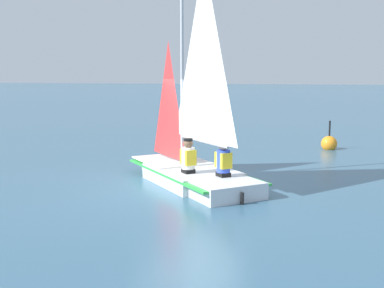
{
  "coord_description": "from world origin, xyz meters",
  "views": [
    {
      "loc": [
        -3.4,
        10.92,
        2.6
      ],
      "look_at": [
        0.0,
        0.0,
        0.96
      ],
      "focal_mm": 45.0,
      "sensor_mm": 36.0,
      "label": 1
    }
  ],
  "objects": [
    {
      "name": "sailor_crew",
      "position": [
        -0.94,
        0.67,
        0.62
      ],
      "size": [
        0.42,
        0.42,
        1.16
      ],
      "rotation": [
        0.0,
        0.0,
        5.49
      ],
      "color": "black",
      "rests_on": "ground_plane"
    },
    {
      "name": "sailor_helm",
      "position": [
        -0.07,
        0.52,
        0.63
      ],
      "size": [
        0.42,
        0.42,
        1.16
      ],
      "rotation": [
        0.0,
        0.0,
        5.49
      ],
      "color": "black",
      "rests_on": "ground_plane"
    },
    {
      "name": "ground_plane",
      "position": [
        0.0,
        0.0,
        0.0
      ],
      "size": [
        260.0,
        260.0,
        0.0
      ],
      "primitive_type": "plane",
      "color": "#38607A"
    },
    {
      "name": "sailboat_main",
      "position": [
        -0.02,
        0.02,
        0.72
      ],
      "size": [
        4.12,
        4.14,
        5.31
      ],
      "rotation": [
        0.0,
        0.0,
        5.49
      ],
      "color": "silver",
      "rests_on": "ground_plane"
    },
    {
      "name": "buoy_marker",
      "position": [
        -3.03,
        -6.6,
        0.2
      ],
      "size": [
        0.56,
        0.56,
        1.1
      ],
      "color": "orange",
      "rests_on": "ground_plane"
    }
  ]
}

